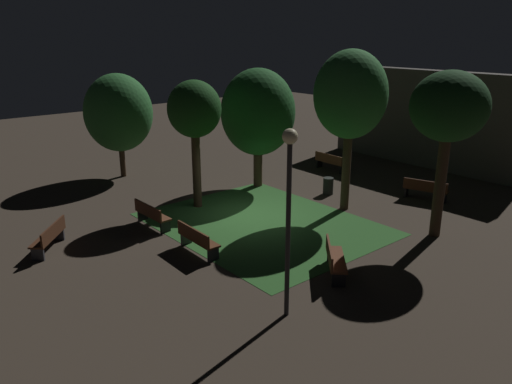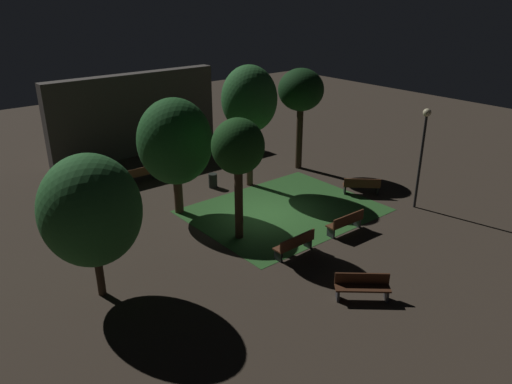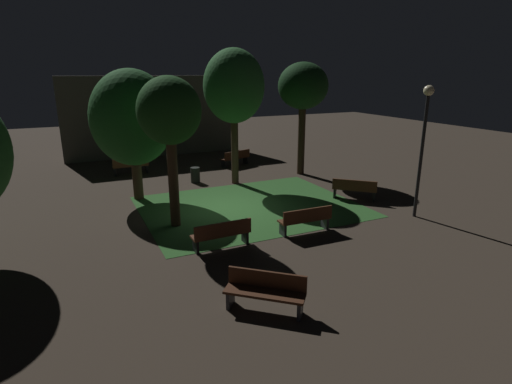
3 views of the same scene
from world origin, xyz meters
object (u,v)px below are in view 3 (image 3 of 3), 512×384
trash_bin (195,175)px  bench_near_trees (306,219)px  tree_lawn_side (303,88)px  bench_corner (222,234)px  lamp_post_plaza_east (424,130)px  bench_path_side (354,189)px  tree_left_canopy (132,118)px  tree_back_left (234,87)px  bench_front_right (236,157)px  bench_back_row (265,290)px  tree_near_wall (169,113)px  bench_lawn_edge (131,165)px

trash_bin → bench_near_trees: bearing=-79.8°
tree_lawn_side → bench_corner: bearing=-134.9°
lamp_post_plaza_east → bench_path_side: bearing=106.0°
bench_near_trees → tree_left_canopy: tree_left_canopy is taller
tree_lawn_side → tree_back_left: size_ratio=0.91×
bench_path_side → tree_left_canopy: size_ratio=0.31×
bench_front_right → bench_path_side: bearing=-76.0°
bench_corner → bench_back_row: size_ratio=1.08×
bench_corner → tree_lawn_side: 10.74m
bench_near_trees → tree_left_canopy: 8.11m
tree_left_canopy → lamp_post_plaza_east: 11.01m
tree_lawn_side → bench_back_row: bearing=-124.7°
bench_corner → bench_path_side: 7.07m
bench_front_right → tree_near_wall: bearing=-125.3°
tree_left_canopy → trash_bin: bearing=27.2°
bench_back_row → tree_near_wall: tree_near_wall is taller
tree_near_wall → trash_bin: (2.32, 5.22, -3.48)m
tree_back_left → tree_left_canopy: 4.80m
bench_near_trees → bench_lawn_edge: 11.40m
bench_path_side → bench_lawn_edge: bearing=132.3°
tree_near_wall → tree_lawn_side: bearing=30.4°
bench_path_side → tree_left_canopy: tree_left_canopy is taller
tree_back_left → tree_left_canopy: (-4.63, -0.58, -1.12)m
tree_near_wall → bench_path_side: bearing=-2.1°
bench_back_row → lamp_post_plaza_east: 8.78m
trash_bin → bench_lawn_edge: bearing=130.7°
bench_lawn_edge → tree_lawn_side: (8.05, -3.60, 3.90)m
bench_back_row → tree_back_left: tree_back_left is taller
tree_left_canopy → lamp_post_plaza_east: bearing=-36.6°
tree_near_wall → trash_bin: tree_near_wall is taller
bench_back_row → tree_left_canopy: tree_left_canopy is taller
tree_back_left → tree_near_wall: tree_back_left is taller
tree_near_wall → bench_lawn_edge: bearing=91.6°
bench_lawn_edge → trash_bin: 3.91m
bench_near_trees → tree_back_left: bearing=87.5°
lamp_post_plaza_east → tree_back_left: bearing=120.4°
bench_lawn_edge → tree_back_left: tree_back_left is taller
bench_lawn_edge → tree_near_wall: size_ratio=0.36×
bench_lawn_edge → trash_bin: size_ratio=2.45×
tree_lawn_side → lamp_post_plaza_east: 7.55m
bench_near_trees → tree_lawn_side: tree_lawn_side is taller
bench_back_row → trash_bin: 11.38m
bench_lawn_edge → bench_front_right: size_ratio=0.97×
bench_near_trees → trash_bin: bearing=100.2°
bench_near_trees → bench_corner: bearing=-180.0°
bench_near_trees → bench_lawn_edge: same height
tree_back_left → tree_near_wall: bearing=-133.0°
tree_lawn_side → lamp_post_plaza_east: tree_lawn_side is taller
bench_back_row → bench_path_side: bearing=39.3°
bench_path_side → bench_front_right: (-2.00, 8.00, 0.00)m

